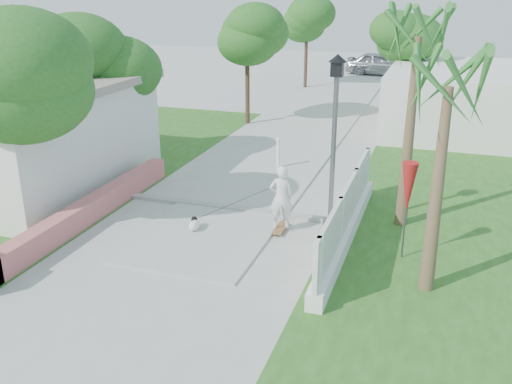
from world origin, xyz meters
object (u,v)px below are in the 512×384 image
at_px(skateboarder, 247,202).
at_px(parked_car, 381,64).
at_px(bollard, 278,152).
at_px(dog, 194,224).
at_px(patio_umbrella, 408,189).
at_px(street_lamp, 334,139).

height_order(skateboarder, parked_car, skateboarder).
xyz_separation_m(bollard, dog, (-0.55, -5.70, -0.38)).
bearing_deg(patio_umbrella, street_lamp, 152.24).
bearing_deg(bollard, skateboarder, -82.36).
bearing_deg(patio_umbrella, skateboarder, 174.86).
bearing_deg(street_lamp, dog, -159.74).
distance_m(street_lamp, parked_car, 26.66).
bearing_deg(dog, bollard, 61.83).
distance_m(bollard, patio_umbrella, 7.25).
xyz_separation_m(street_lamp, skateboarder, (-2.01, -0.65, -1.66)).
relative_size(street_lamp, dog, 8.57).
bearing_deg(parked_car, street_lamp, -170.46).
bearing_deg(parked_car, dog, -177.35).
xyz_separation_m(bollard, patio_umbrella, (4.60, -5.50, 1.10)).
xyz_separation_m(patio_umbrella, dog, (-5.15, -0.20, -1.48)).
bearing_deg(street_lamp, patio_umbrella, -27.76).
distance_m(street_lamp, patio_umbrella, 2.27).
height_order(bollard, dog, bollard).
xyz_separation_m(street_lamp, parked_car, (-1.93, 26.54, -1.64)).
relative_size(skateboarder, dog, 4.66).
bearing_deg(street_lamp, parked_car, 94.15).
distance_m(dog, parked_car, 27.78).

